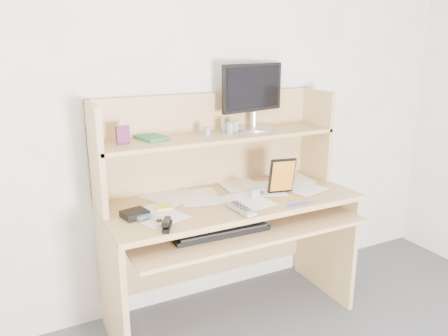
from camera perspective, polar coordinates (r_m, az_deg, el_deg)
name	(u,v)px	position (r m, az deg, el deg)	size (l,w,h in m)	color
back_wall	(206,101)	(2.59, -2.34, 8.72)	(3.60, 0.04, 2.50)	white
desk	(225,203)	(2.51, 0.08, -4.58)	(1.40, 0.70, 1.30)	tan
paper_clutter	(231,198)	(2.42, 0.94, -3.89)	(1.32, 0.54, 0.01)	white
keyboard	(219,229)	(2.24, -0.69, -7.99)	(0.51, 0.20, 0.03)	black
tv_remote	(241,209)	(2.23, 2.20, -5.33)	(0.06, 0.20, 0.02)	gray
flip_phone	(159,221)	(2.10, -8.55, -6.91)	(0.04, 0.08, 0.02)	silver
stapler	(167,224)	(2.05, -7.43, -7.21)	(0.03, 0.13, 0.04)	black
wallet	(135,214)	(2.20, -11.60, -5.87)	(0.12, 0.10, 0.03)	black
sticky_note_pad	(165,207)	(2.30, -7.77, -5.06)	(0.08, 0.08, 0.01)	yellow
digital_camera	(257,192)	(2.43, 4.30, -3.19)	(0.08, 0.03, 0.05)	#BABABC
game_case	(282,176)	(2.47, 7.55, -1.01)	(0.15, 0.02, 0.21)	black
blue_pen	(298,204)	(2.35, 9.68, -4.60)	(0.01, 0.01, 0.14)	#1B23CA
card_box	(123,135)	(2.27, -13.08, 4.20)	(0.07, 0.02, 0.09)	maroon
shelf_book	(152,138)	(2.37, -9.42, 3.92)	(0.12, 0.17, 0.02)	#368753
chip_stack_a	(226,128)	(2.50, 0.26, 5.28)	(0.05, 0.05, 0.06)	black
chip_stack_b	(230,129)	(2.46, 0.81, 5.15)	(0.04, 0.04, 0.07)	white
chip_stack_c	(207,132)	(2.41, -2.19, 4.76)	(0.04, 0.04, 0.05)	black
chip_stack_d	(235,127)	(2.52, 1.46, 5.42)	(0.04, 0.04, 0.07)	white
monitor	(253,95)	(2.61, 3.80, 9.54)	(0.44, 0.22, 0.38)	silver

